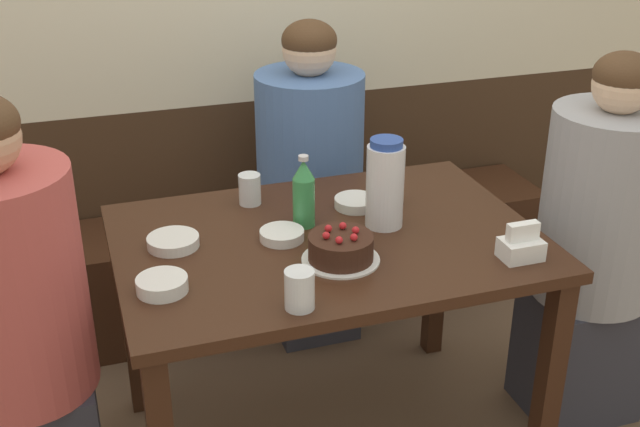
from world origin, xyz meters
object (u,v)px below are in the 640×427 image
object	(u,v)px
soju_bottle	(304,193)
bowl_sauce_shallow	(162,285)
bowl_soup_white	(173,242)
person_grey_tee	(310,184)
birthday_cake	(341,248)
glass_water_tall	(394,191)
person_teal_shirt	(595,250)
bowl_side_dish	(356,202)
person_pale_blue_shirt	(16,328)
napkin_holder	(521,246)
glass_shot_small	(300,290)
water_pitcher	(385,184)
glass_tumbler_short	(250,189)
bowl_rice_small	(282,235)
bench_seat	(260,265)

from	to	relation	value
soju_bottle	bowl_sauce_shallow	world-z (taller)	soju_bottle
bowl_soup_white	person_grey_tee	distance (m)	0.85
birthday_cake	glass_water_tall	xyz separation A→B (m)	(0.28, 0.30, 0.00)
birthday_cake	soju_bottle	world-z (taller)	soju_bottle
person_teal_shirt	bowl_side_dish	bearing A→B (deg)	-19.55
soju_bottle	bowl_soup_white	distance (m)	0.39
person_grey_tee	birthday_cake	bearing A→B (deg)	-12.06
person_pale_blue_shirt	napkin_holder	bearing A→B (deg)	-11.46
soju_bottle	glass_water_tall	size ratio (longest dim) A/B	2.83
glass_shot_small	person_pale_blue_shirt	bearing A→B (deg)	154.75
water_pitcher	soju_bottle	xyz separation A→B (m)	(-0.22, 0.07, -0.03)
water_pitcher	glass_tumbler_short	size ratio (longest dim) A/B	2.77
bowl_side_dish	person_teal_shirt	distance (m)	0.77
bowl_soup_white	person_grey_tee	bearing A→B (deg)	45.55
napkin_holder	glass_water_tall	bearing A→B (deg)	112.35
person_teal_shirt	water_pitcher	bearing A→B (deg)	-9.22
glass_tumbler_short	person_grey_tee	xyz separation A→B (m)	(0.32, 0.39, -0.19)
soju_bottle	napkin_holder	world-z (taller)	soju_bottle
glass_water_tall	glass_shot_small	bearing A→B (deg)	-132.79
bowl_rice_small	person_pale_blue_shirt	size ratio (longest dim) A/B	0.10
bowl_soup_white	glass_water_tall	xyz separation A→B (m)	(0.69, 0.08, 0.02)
soju_bottle	bowl_sauce_shallow	bearing A→B (deg)	-151.19
bowl_sauce_shallow	person_pale_blue_shirt	bearing A→B (deg)	159.91
bowl_soup_white	person_grey_tee	world-z (taller)	person_grey_tee
bowl_sauce_shallow	glass_water_tall	size ratio (longest dim) A/B	1.69
birthday_cake	person_grey_tee	world-z (taller)	person_grey_tee
bowl_rice_small	glass_tumbler_short	bearing A→B (deg)	95.70
bowl_sauce_shallow	glass_shot_small	xyz separation A→B (m)	(0.30, -0.18, 0.03)
bowl_soup_white	glass_water_tall	bearing A→B (deg)	6.38
soju_bottle	glass_tumbler_short	world-z (taller)	soju_bottle
bench_seat	bowl_rice_small	world-z (taller)	bowl_rice_small
bench_seat	bowl_side_dish	size ratio (longest dim) A/B	18.42
birthday_cake	bowl_side_dish	xyz separation A→B (m)	(0.16, 0.31, -0.02)
glass_shot_small	person_teal_shirt	distance (m)	1.09
birthday_cake	water_pitcher	size ratio (longest dim) A/B	0.80
glass_water_tall	glass_shot_small	distance (m)	0.67
water_pitcher	bowl_rice_small	size ratio (longest dim) A/B	2.11
glass_water_tall	person_grey_tee	xyz separation A→B (m)	(-0.11, 0.52, -0.18)
birthday_cake	glass_water_tall	world-z (taller)	birthday_cake
birthday_cake	person_grey_tee	size ratio (longest dim) A/B	0.17
soju_bottle	bowl_side_dish	distance (m)	0.22
water_pitcher	bowl_soup_white	bearing A→B (deg)	174.61
bowl_soup_white	bowl_rice_small	size ratio (longest dim) A/B	1.15
glass_tumbler_short	soju_bottle	bearing A→B (deg)	-60.27
napkin_holder	bowl_rice_small	world-z (taller)	napkin_holder
person_teal_shirt	soju_bottle	bearing A→B (deg)	-11.40
glass_water_tall	glass_shot_small	xyz separation A→B (m)	(-0.46, -0.49, 0.01)
bench_seat	birthday_cake	distance (m)	1.13
glass_water_tall	glass_shot_small	world-z (taller)	glass_shot_small
glass_water_tall	person_teal_shirt	world-z (taller)	person_teal_shirt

